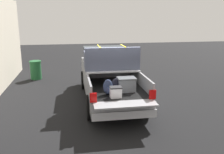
# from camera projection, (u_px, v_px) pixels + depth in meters

# --- Properties ---
(ground_plane) EXTENTS (40.00, 40.00, 0.00)m
(ground_plane) POSITION_uv_depth(u_px,v_px,m) (110.00, 100.00, 9.95)
(ground_plane) COLOR black
(pickup_truck) EXTENTS (6.05, 2.06, 2.23)m
(pickup_truck) POSITION_uv_depth(u_px,v_px,m) (108.00, 74.00, 10.07)
(pickup_truck) COLOR gray
(pickup_truck) RESTS_ON ground_plane
(trash_can) EXTENTS (0.60, 0.60, 0.98)m
(trash_can) POSITION_uv_depth(u_px,v_px,m) (36.00, 70.00, 13.06)
(trash_can) COLOR #1E592D
(trash_can) RESTS_ON ground_plane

